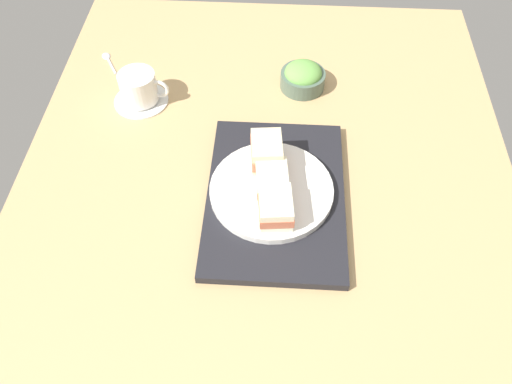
# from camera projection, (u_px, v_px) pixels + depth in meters

# --- Properties ---
(ground_plane) EXTENTS (1.40, 1.00, 0.03)m
(ground_plane) POSITION_uv_depth(u_px,v_px,m) (264.00, 216.00, 1.00)
(ground_plane) COLOR tan
(serving_tray) EXTENTS (0.38, 0.26, 0.02)m
(serving_tray) POSITION_uv_depth(u_px,v_px,m) (276.00, 196.00, 1.00)
(serving_tray) COLOR black
(serving_tray) RESTS_ON ground_plane
(sandwich_plate) EXTENTS (0.24, 0.24, 0.01)m
(sandwich_plate) POSITION_uv_depth(u_px,v_px,m) (271.00, 190.00, 0.99)
(sandwich_plate) COLOR silver
(sandwich_plate) RESTS_ON serving_tray
(sandwich_near) EXTENTS (0.08, 0.07, 0.05)m
(sandwich_near) POSITION_uv_depth(u_px,v_px,m) (276.00, 208.00, 0.93)
(sandwich_near) COLOR #EFE5C1
(sandwich_near) RESTS_ON sandwich_plate
(sandwich_middle) EXTENTS (0.09, 0.07, 0.05)m
(sandwich_middle) POSITION_uv_depth(u_px,v_px,m) (272.00, 180.00, 0.97)
(sandwich_middle) COLOR #EFE5C1
(sandwich_middle) RESTS_ON sandwich_plate
(sandwich_far) EXTENTS (0.09, 0.07, 0.06)m
(sandwich_far) POSITION_uv_depth(u_px,v_px,m) (268.00, 152.00, 1.00)
(sandwich_far) COLOR beige
(sandwich_far) RESTS_ON sandwich_plate
(salad_bowl) EXTENTS (0.10, 0.10, 0.06)m
(salad_bowl) POSITION_uv_depth(u_px,v_px,m) (303.00, 77.00, 1.19)
(salad_bowl) COLOR #4C6051
(salad_bowl) RESTS_ON ground_plane
(coffee_cup) EXTENTS (0.12, 0.13, 0.08)m
(coffee_cup) POSITION_uv_depth(u_px,v_px,m) (139.00, 89.00, 1.15)
(coffee_cup) COLOR white
(coffee_cup) RESTS_ON ground_plane
(teaspoon) EXTENTS (0.08, 0.06, 0.01)m
(teaspoon) POSITION_uv_depth(u_px,v_px,m) (107.00, 58.00, 1.27)
(teaspoon) COLOR silver
(teaspoon) RESTS_ON ground_plane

